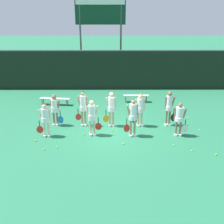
# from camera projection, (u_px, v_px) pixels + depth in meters

# --- Properties ---
(ground_plane) EXTENTS (140.00, 140.00, 0.00)m
(ground_plane) POSITION_uv_depth(u_px,v_px,m) (112.00, 130.00, 12.81)
(ground_plane) COLOR #26724C
(fence_windscreen) EXTENTS (60.00, 0.08, 2.97)m
(fence_windscreen) POSITION_uv_depth(u_px,v_px,m) (111.00, 70.00, 19.62)
(fence_windscreen) COLOR black
(fence_windscreen) RESTS_ON ground_plane
(scoreboard) EXTENTS (3.81, 0.15, 6.45)m
(scoreboard) POSITION_uv_depth(u_px,v_px,m) (100.00, 20.00, 19.83)
(scoreboard) COLOR #515156
(scoreboard) RESTS_ON ground_plane
(bench_courtside) EXTENTS (1.97, 0.61, 0.43)m
(bench_courtside) POSITION_uv_depth(u_px,v_px,m) (55.00, 99.00, 16.44)
(bench_courtside) COLOR #B2B2B7
(bench_courtside) RESTS_ON ground_plane
(bench_far) EXTENTS (1.65, 0.39, 0.46)m
(bench_far) POSITION_uv_depth(u_px,v_px,m) (136.00, 96.00, 16.98)
(bench_far) COLOR #B2B2B7
(bench_far) RESTS_ON ground_plane
(player_0) EXTENTS (0.68, 0.39, 1.61)m
(player_0) POSITION_uv_depth(u_px,v_px,m) (45.00, 117.00, 11.86)
(player_0) COLOR beige
(player_0) RESTS_ON ground_plane
(player_1) EXTENTS (0.67, 0.38, 1.71)m
(player_1) POSITION_uv_depth(u_px,v_px,m) (92.00, 115.00, 11.97)
(player_1) COLOR beige
(player_1) RESTS_ON ground_plane
(player_2) EXTENTS (0.66, 0.39, 1.79)m
(player_2) POSITION_uv_depth(u_px,v_px,m) (133.00, 114.00, 11.87)
(player_2) COLOR tan
(player_2) RESTS_ON ground_plane
(player_3) EXTENTS (0.69, 0.41, 1.61)m
(player_3) POSITION_uv_depth(u_px,v_px,m) (179.00, 117.00, 11.95)
(player_3) COLOR #8C664C
(player_3) RESTS_ON ground_plane
(player_4) EXTENTS (0.65, 0.38, 1.63)m
(player_4) POSITION_uv_depth(u_px,v_px,m) (55.00, 107.00, 13.11)
(player_4) COLOR #8C664C
(player_4) RESTS_ON ground_plane
(player_5) EXTENTS (0.64, 0.36, 1.80)m
(player_5) POSITION_uv_depth(u_px,v_px,m) (83.00, 106.00, 13.02)
(player_5) COLOR tan
(player_5) RESTS_ON ground_plane
(player_6) EXTENTS (0.65, 0.36, 1.77)m
(player_6) POSITION_uv_depth(u_px,v_px,m) (111.00, 106.00, 13.00)
(player_6) COLOR tan
(player_6) RESTS_ON ground_plane
(player_7) EXTENTS (0.64, 0.38, 1.70)m
(player_7) POSITION_uv_depth(u_px,v_px,m) (140.00, 107.00, 13.00)
(player_7) COLOR beige
(player_7) RESTS_ON ground_plane
(player_8) EXTENTS (0.63, 0.35, 1.79)m
(player_8) POSITION_uv_depth(u_px,v_px,m) (169.00, 105.00, 13.09)
(player_8) COLOR #8C664C
(player_8) RESTS_ON ground_plane
(tennis_ball_0) EXTENTS (0.07, 0.07, 0.07)m
(tennis_ball_0) POSITION_uv_depth(u_px,v_px,m) (126.00, 126.00, 13.19)
(tennis_ball_0) COLOR #CCE033
(tennis_ball_0) RESTS_ON ground_plane
(tennis_ball_1) EXTENTS (0.07, 0.07, 0.07)m
(tennis_ball_1) POSITION_uv_depth(u_px,v_px,m) (44.00, 149.00, 10.91)
(tennis_ball_1) COLOR #CCE033
(tennis_ball_1) RESTS_ON ground_plane
(tennis_ball_2) EXTENTS (0.07, 0.07, 0.07)m
(tennis_ball_2) POSITION_uv_depth(u_px,v_px,m) (36.00, 141.00, 11.68)
(tennis_ball_2) COLOR #CCE033
(tennis_ball_2) RESTS_ON ground_plane
(tennis_ball_3) EXTENTS (0.07, 0.07, 0.07)m
(tennis_ball_3) POSITION_uv_depth(u_px,v_px,m) (84.00, 134.00, 12.31)
(tennis_ball_3) COLOR #CCE033
(tennis_ball_3) RESTS_ON ground_plane
(tennis_ball_4) EXTENTS (0.07, 0.07, 0.07)m
(tennis_ball_4) POSITION_uv_depth(u_px,v_px,m) (123.00, 144.00, 11.41)
(tennis_ball_4) COLOR #CCE033
(tennis_ball_4) RESTS_ON ground_plane
(tennis_ball_5) EXTENTS (0.07, 0.07, 0.07)m
(tennis_ball_5) POSITION_uv_depth(u_px,v_px,m) (174.00, 145.00, 11.26)
(tennis_ball_5) COLOR #CCE033
(tennis_ball_5) RESTS_ON ground_plane
(tennis_ball_6) EXTENTS (0.07, 0.07, 0.07)m
(tennis_ball_6) POSITION_uv_depth(u_px,v_px,m) (192.00, 151.00, 10.78)
(tennis_ball_6) COLOR #CCE033
(tennis_ball_6) RESTS_ON ground_plane
(tennis_ball_7) EXTENTS (0.07, 0.07, 0.07)m
(tennis_ball_7) POSITION_uv_depth(u_px,v_px,m) (188.00, 118.00, 14.33)
(tennis_ball_7) COLOR #CCE033
(tennis_ball_7) RESTS_ON ground_plane
(tennis_ball_8) EXTENTS (0.07, 0.07, 0.07)m
(tennis_ball_8) POSITION_uv_depth(u_px,v_px,m) (216.00, 154.00, 10.49)
(tennis_ball_8) COLOR #CCE033
(tennis_ball_8) RESTS_ON ground_plane
(tennis_ball_9) EXTENTS (0.07, 0.07, 0.07)m
(tennis_ball_9) POSITION_uv_depth(u_px,v_px,m) (57.00, 147.00, 11.10)
(tennis_ball_9) COLOR #CCE033
(tennis_ball_9) RESTS_ON ground_plane
(tennis_ball_10) EXTENTS (0.07, 0.07, 0.07)m
(tennis_ball_10) POSITION_uv_depth(u_px,v_px,m) (200.00, 130.00, 12.77)
(tennis_ball_10) COLOR #CCE033
(tennis_ball_10) RESTS_ON ground_plane
(tennis_ball_11) EXTENTS (0.07, 0.07, 0.07)m
(tennis_ball_11) POSITION_uv_depth(u_px,v_px,m) (113.00, 130.00, 12.74)
(tennis_ball_11) COLOR #CCE033
(tennis_ball_11) RESTS_ON ground_plane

